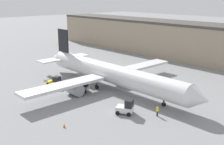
# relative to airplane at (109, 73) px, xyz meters

# --- Properties ---
(ground_plane) EXTENTS (400.00, 400.00, 0.00)m
(ground_plane) POSITION_rel_airplane_xyz_m (0.94, 0.01, -3.01)
(ground_plane) COLOR gray
(terminal_building) EXTENTS (93.96, 11.91, 10.43)m
(terminal_building) POSITION_rel_airplane_xyz_m (-10.40, 34.42, 2.21)
(terminal_building) COLOR gray
(terminal_building) RESTS_ON ground_plane
(airplane) EXTENTS (42.19, 36.55, 10.27)m
(airplane) POSITION_rel_airplane_xyz_m (0.00, 0.00, 0.00)
(airplane) COLOR silver
(airplane) RESTS_ON ground_plane
(ground_crew_worker) EXTENTS (0.35, 0.35, 1.61)m
(ground_crew_worker) POSITION_rel_airplane_xyz_m (15.30, -3.78, -2.15)
(ground_crew_worker) COLOR #1E2338
(ground_crew_worker) RESTS_ON ground_plane
(baggage_tug) EXTENTS (3.16, 3.04, 2.38)m
(baggage_tug) POSITION_rel_airplane_xyz_m (11.46, -6.64, -1.95)
(baggage_tug) COLOR silver
(baggage_tug) RESTS_ON ground_plane
(belt_loader_truck) EXTENTS (3.08, 2.56, 2.12)m
(belt_loader_truck) POSITION_rel_airplane_xyz_m (-7.93, -7.55, -2.01)
(belt_loader_truck) COLOR yellow
(belt_loader_truck) RESTS_ON ground_plane
(pushback_tug) EXTENTS (3.43, 3.23, 2.34)m
(pushback_tug) POSITION_rel_airplane_xyz_m (-1.52, -5.54, -1.95)
(pushback_tug) COLOR #B2B2B7
(pushback_tug) RESTS_ON ground_plane
(safety_cone_near) EXTENTS (0.36, 0.36, 0.55)m
(safety_cone_near) POSITION_rel_airplane_xyz_m (8.98, -16.37, -2.74)
(safety_cone_near) COLOR #EF590F
(safety_cone_near) RESTS_ON ground_plane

